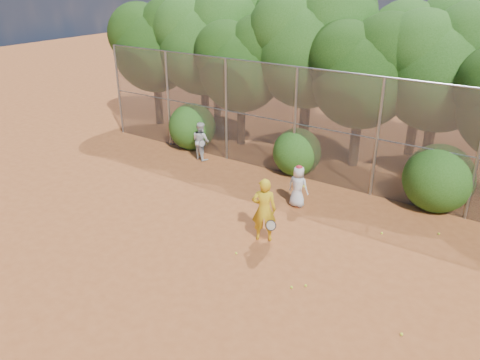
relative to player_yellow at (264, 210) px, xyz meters
The scene contains 23 objects.
ground 1.83m from the player_yellow, 107.48° to the right, with size 80.00×80.00×0.00m, color brown.
fence_back 4.67m from the player_yellow, 97.48° to the left, with size 20.05×0.09×4.03m.
tree_0 12.25m from the player_yellow, 146.60° to the left, with size 4.38×3.81×6.00m.
tree_1 10.72m from the player_yellow, 136.47° to the left, with size 4.64×4.03×6.35m.
tree_2 8.45m from the player_yellow, 127.84° to the left, with size 3.99×3.47×5.47m.
tree_3 8.47m from the player_yellow, 108.17° to the left, with size 4.89×4.26×6.70m.
tree_4 7.30m from the player_yellow, 89.31° to the left, with size 4.19×3.64×5.73m.
tree_5 8.56m from the player_yellow, 71.07° to the left, with size 4.51×3.92×6.17m.
tree_9 13.02m from the player_yellow, 131.99° to the left, with size 4.83×4.20×6.62m.
tree_10 10.79m from the player_yellow, 109.64° to the left, with size 5.15×4.48×7.06m.
tree_11 9.82m from the player_yellow, 80.15° to the left, with size 4.64×4.03×6.35m.
bush_0 8.06m from the player_yellow, 143.44° to the left, with size 2.00×2.00×2.00m, color #1F4912.
bush_1 5.02m from the player_yellow, 107.05° to the left, with size 1.80×1.80×1.80m, color #1F4912.
bush_2 5.96m from the player_yellow, 53.69° to the left, with size 2.20×2.20×2.20m, color #1F4912.
player_yellow is the anchor object (origin of this frame).
player_teen 2.39m from the player_yellow, 93.87° to the left, with size 0.68×0.46×1.41m.
player_white 6.59m from the player_yellow, 143.68° to the left, with size 0.89×0.77×1.54m.
ball_0 2.55m from the player_yellow, 33.28° to the right, with size 0.07×0.07×0.07m, color #CFE229.
ball_1 3.58m from the player_yellow, 38.27° to the left, with size 0.07×0.07×0.07m, color #CFE229.
ball_2 2.51m from the player_yellow, 41.81° to the right, with size 0.07×0.07×0.07m, color #CFE229.
ball_3 4.80m from the player_yellow, 20.83° to the right, with size 0.07×0.07×0.07m, color #CFE229.
ball_4 1.42m from the player_yellow, 100.52° to the right, with size 0.07×0.07×0.07m, color #CFE229.
ball_5 5.18m from the player_yellow, 36.53° to the left, with size 0.07×0.07×0.07m, color #CFE229.
Camera 1 is at (6.30, -8.37, 7.02)m, focal length 35.00 mm.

